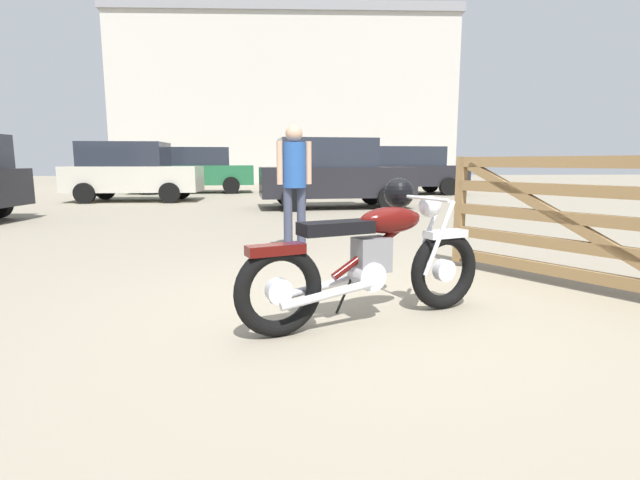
% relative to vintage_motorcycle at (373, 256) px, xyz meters
% --- Properties ---
extents(ground_plane, '(80.00, 80.00, 0.00)m').
position_rel_vintage_motorcycle_xyz_m(ground_plane, '(0.05, 0.30, -0.49)').
color(ground_plane, gray).
extents(vintage_motorcycle, '(1.98, 1.01, 1.07)m').
position_rel_vintage_motorcycle_xyz_m(vintage_motorcycle, '(0.00, 0.00, 0.00)').
color(vintage_motorcycle, black).
rests_on(vintage_motorcycle, ground_plane).
extents(timber_gate, '(1.45, 2.23, 1.60)m').
position_rel_vintage_motorcycle_xyz_m(timber_gate, '(2.14, 0.58, 0.21)').
color(timber_gate, olive).
rests_on(timber_gate, ground_plane).
extents(bystander, '(0.45, 0.30, 1.66)m').
position_rel_vintage_motorcycle_xyz_m(bystander, '(-0.50, 2.80, 0.53)').
color(bystander, '#383D51').
rests_on(bystander, ground_plane).
extents(silver_sedan_mid, '(3.91, 1.86, 1.78)m').
position_rel_vintage_motorcycle_xyz_m(silver_sedan_mid, '(-5.15, 11.77, 0.43)').
color(silver_sedan_mid, black).
rests_on(silver_sedan_mid, ground_plane).
extents(red_hatchback_near, '(4.02, 2.06, 1.78)m').
position_rel_vintage_motorcycle_xyz_m(red_hatchback_near, '(0.70, 9.06, 0.43)').
color(red_hatchback_near, black).
rests_on(red_hatchback_near, ground_plane).
extents(pale_sedan_back, '(4.80, 2.19, 1.74)m').
position_rel_vintage_motorcycle_xyz_m(pale_sedan_back, '(3.72, 14.24, 0.45)').
color(pale_sedan_back, black).
rests_on(pale_sedan_back, ground_plane).
extents(blue_hatchback_right, '(4.86, 2.34, 1.74)m').
position_rel_vintage_motorcycle_xyz_m(blue_hatchback_right, '(-4.17, 15.73, 0.45)').
color(blue_hatchback_right, black).
rests_on(blue_hatchback_right, ground_plane).
extents(industrial_building, '(20.47, 14.56, 20.84)m').
position_rel_vintage_motorcycle_xyz_m(industrial_building, '(0.05, 30.78, 4.46)').
color(industrial_building, beige).
rests_on(industrial_building, ground_plane).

